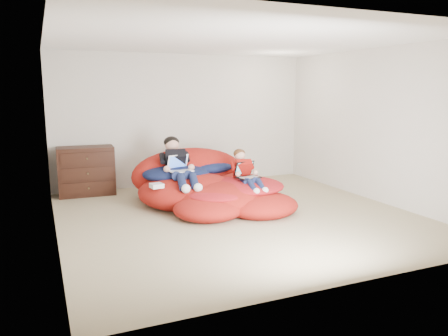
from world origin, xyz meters
TOP-DOWN VIEW (x-y plane):
  - room_shell at (0.00, 0.00)m, footprint 5.10×5.10m
  - dresser at (-1.90, 2.25)m, footprint 0.97×0.55m
  - beanbag_pile at (-0.14, 0.82)m, footprint 2.31×2.44m
  - cream_pillow at (-0.69, 1.70)m, footprint 0.42×0.27m
  - older_boy at (-0.62, 0.97)m, footprint 0.40×1.21m
  - younger_boy at (0.31, 0.41)m, footprint 0.30×0.89m
  - laptop_white at (-0.62, 0.87)m, footprint 0.38×0.39m
  - laptop_black at (0.31, 0.37)m, footprint 0.38×0.40m
  - power_adapter at (-1.06, 0.62)m, footprint 0.20×0.20m

SIDE VIEW (x-z plane):
  - room_shell at x=0.00m, z-range -1.17..1.60m
  - beanbag_pile at x=-0.14m, z-range -0.19..0.73m
  - power_adapter at x=-1.06m, z-range 0.39..0.45m
  - dresser at x=-1.90m, z-range 0.00..0.85m
  - laptop_black at x=0.31m, z-range 0.43..0.67m
  - younger_boy at x=0.31m, z-range 0.30..0.88m
  - cream_pillow at x=-0.69m, z-range 0.49..0.75m
  - laptop_white at x=-0.62m, z-range 0.51..0.76m
  - older_boy at x=-0.62m, z-range 0.32..1.05m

